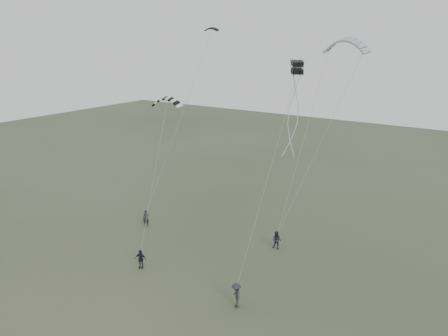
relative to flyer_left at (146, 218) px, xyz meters
The scene contains 9 objects.
ground 8.95m from the flyer_left, 34.69° to the right, with size 140.00×140.00×0.00m, color #39432E.
flyer_left is the anchor object (origin of this frame).
flyer_right 12.65m from the flyer_left, 12.14° to the left, with size 0.78×0.61×1.60m, color #232428.
flyer_center 7.85m from the flyer_left, 49.76° to the right, with size 0.89×0.37×1.52m, color black.
flyer_far 15.29m from the flyer_left, 24.20° to the right, with size 1.12×0.65×1.74m, color #27272C.
kite_dark_small 18.71m from the flyer_left, 67.75° to the left, with size 1.32×0.40×0.46m, color black, non-canonical shape.
kite_pale_large 23.79m from the flyer_left, 32.12° to the left, with size 3.99×0.90×1.64m, color #A3A5A8, non-canonical shape.
kite_striped 11.84m from the flyer_left, ahead, with size 2.66×0.66×1.08m, color black, non-canonical shape.
kite_box 21.89m from the flyer_left, 10.46° to the right, with size 0.65×0.65×0.72m, color black, non-canonical shape.
Camera 1 is at (19.83, -22.51, 17.07)m, focal length 35.00 mm.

